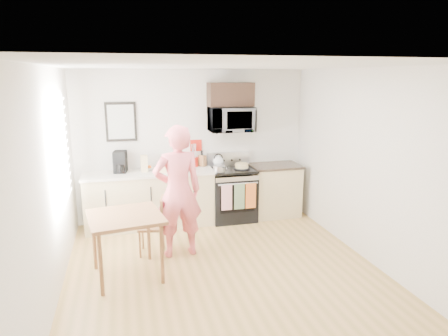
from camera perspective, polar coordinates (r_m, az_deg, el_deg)
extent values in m
plane|color=olive|center=(5.29, 0.34, -15.03)|extent=(4.60, 4.60, 0.00)
cube|color=silver|center=(7.02, -4.45, 3.24)|extent=(4.00, 0.04, 2.60)
cube|color=silver|center=(2.78, 12.86, -12.59)|extent=(4.00, 0.04, 2.60)
cube|color=silver|center=(4.74, -23.77, -2.63)|extent=(0.04, 4.60, 2.60)
cube|color=silver|center=(5.65, 20.36, 0.08)|extent=(0.04, 4.60, 2.60)
cube|color=silver|center=(4.67, 0.38, 14.41)|extent=(4.00, 4.60, 0.04)
cube|color=white|center=(5.45, -22.52, 2.12)|extent=(0.02, 1.40, 1.50)
cube|color=white|center=(5.45, -22.42, 2.13)|extent=(0.01, 1.30, 1.40)
cube|color=#CCBA83|center=(6.83, -10.52, -4.55)|extent=(2.10, 0.60, 0.90)
cube|color=beige|center=(6.71, -10.68, -0.72)|extent=(2.14, 0.64, 0.04)
cube|color=#CCBA83|center=(7.31, 7.21, -3.27)|extent=(0.84, 0.60, 0.90)
cube|color=black|center=(7.19, 7.32, 0.33)|extent=(0.88, 0.64, 0.04)
cube|color=black|center=(7.06, 1.20, -4.30)|extent=(0.76, 0.65, 0.77)
cube|color=black|center=(6.75, 1.93, -4.55)|extent=(0.61, 0.02, 0.45)
cube|color=silver|center=(6.66, 1.94, -1.84)|extent=(0.74, 0.02, 0.14)
cylinder|color=silver|center=(6.63, 2.05, -2.28)|extent=(0.68, 0.02, 0.02)
cube|color=black|center=(6.92, 1.22, -0.24)|extent=(0.76, 0.65, 0.04)
cube|color=silver|center=(7.15, 0.63, 1.34)|extent=(0.76, 0.08, 0.24)
cube|color=silver|center=(6.63, 0.39, -4.24)|extent=(0.18, 0.02, 0.44)
cube|color=#52704A|center=(6.69, 2.22, -4.09)|extent=(0.18, 0.02, 0.44)
cube|color=#D0591F|center=(6.75, 3.85, -3.96)|extent=(0.18, 0.02, 0.44)
imported|color=silver|center=(6.88, 1.02, 6.95)|extent=(0.76, 0.51, 0.42)
cube|color=black|center=(6.89, 0.93, 10.46)|extent=(0.76, 0.35, 0.40)
cube|color=black|center=(6.83, -14.51, 6.41)|extent=(0.50, 0.03, 0.65)
cube|color=#B2B8AE|center=(6.81, -14.51, 6.39)|extent=(0.42, 0.01, 0.56)
cube|color=#AC180E|center=(7.01, -4.03, 3.24)|extent=(0.20, 0.02, 0.20)
imported|color=#E23E53|center=(5.55, -6.62, -3.37)|extent=(0.72, 0.51, 1.86)
cube|color=brown|center=(5.10, -13.96, -6.79)|extent=(0.87, 0.87, 0.04)
cylinder|color=brown|center=(4.89, -17.20, -13.07)|extent=(0.05, 0.05, 0.77)
cylinder|color=brown|center=(4.99, -8.85, -12.04)|extent=(0.05, 0.05, 0.77)
cylinder|color=brown|center=(5.54, -18.07, -9.96)|extent=(0.05, 0.05, 0.77)
cylinder|color=brown|center=(5.63, -10.73, -9.13)|extent=(0.05, 0.05, 0.77)
cube|color=brown|center=(5.80, -10.34, -8.26)|extent=(0.41, 0.41, 0.03)
cube|color=brown|center=(5.71, -8.77, -6.21)|extent=(0.10, 0.35, 0.42)
cube|color=#530E11|center=(5.71, -8.55, -6.13)|extent=(0.11, 0.32, 0.35)
cylinder|color=brown|center=(5.76, -11.92, -10.73)|extent=(0.03, 0.03, 0.38)
cylinder|color=brown|center=(5.73, -8.92, -10.75)|extent=(0.03, 0.03, 0.38)
cylinder|color=brown|center=(6.04, -11.53, -9.60)|extent=(0.03, 0.03, 0.38)
cylinder|color=brown|center=(6.00, -8.68, -9.61)|extent=(0.03, 0.03, 0.38)
cube|color=brown|center=(7.01, -3.11, 1.05)|extent=(0.14, 0.15, 0.19)
cylinder|color=#AC180E|center=(6.99, -4.29, 0.90)|extent=(0.13, 0.13, 0.17)
imported|color=white|center=(6.83, -11.00, -0.11)|extent=(0.26, 0.26, 0.05)
cube|color=tan|center=(6.69, -11.34, 0.62)|extent=(0.11, 0.11, 0.28)
cube|color=black|center=(6.75, -14.60, 0.88)|extent=(0.24, 0.28, 0.35)
cylinder|color=black|center=(6.66, -14.55, -0.05)|extent=(0.13, 0.13, 0.13)
cube|color=tan|center=(6.62, -8.20, -0.16)|extent=(0.31, 0.25, 0.10)
cylinder|color=black|center=(6.89, 2.54, -0.04)|extent=(0.28, 0.28, 0.02)
cylinder|color=tan|center=(6.88, 2.54, 0.35)|extent=(0.23, 0.23, 0.08)
sphere|color=white|center=(7.03, -0.81, 0.94)|extent=(0.18, 0.18, 0.18)
cone|color=white|center=(7.01, -0.81, 1.72)|extent=(0.06, 0.06, 0.06)
torus|color=black|center=(7.02, -0.81, 1.41)|extent=(0.17, 0.02, 0.17)
cylinder|color=silver|center=(6.67, -0.68, -0.08)|extent=(0.20, 0.20, 0.10)
cylinder|color=black|center=(6.54, 0.11, 0.02)|extent=(0.09, 0.17, 0.02)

